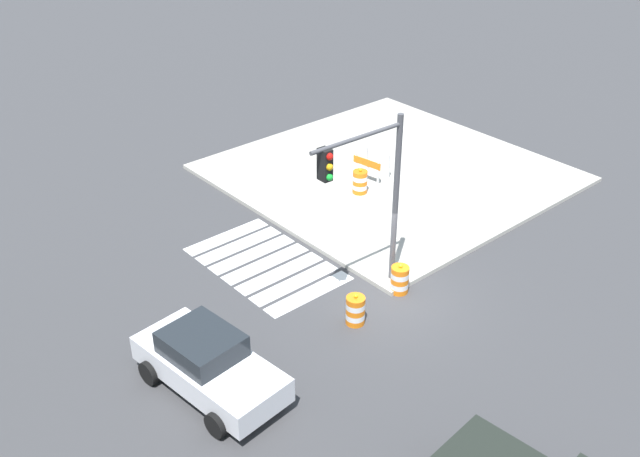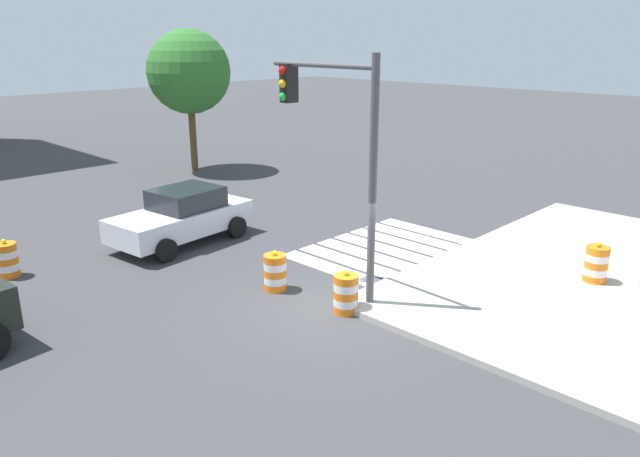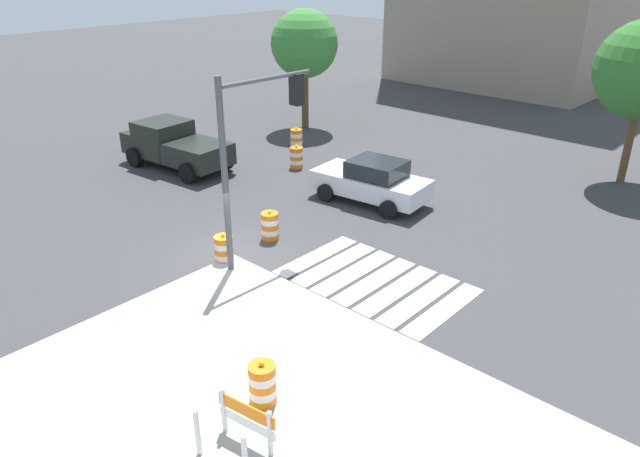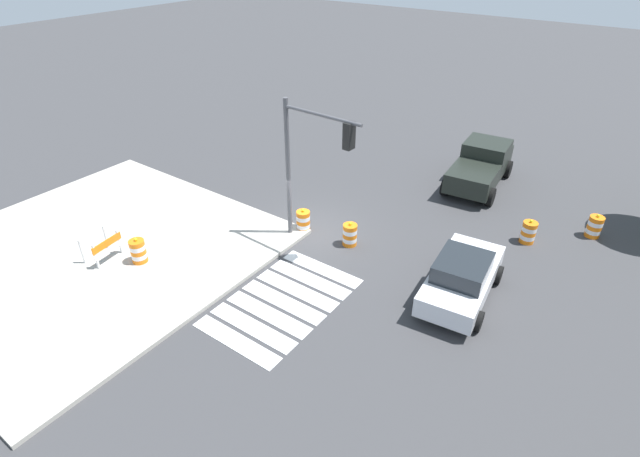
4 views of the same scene
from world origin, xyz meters
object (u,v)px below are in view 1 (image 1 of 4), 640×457
object	(u,v)px
sports_car	(208,363)
traffic_light_pole	(369,181)
traffic_barrel_on_sidewalk	(360,182)
traffic_barrel_median_far	(355,310)
traffic_barrel_crosswalk_end	(400,279)
construction_barricade	(369,166)

from	to	relation	value
sports_car	traffic_light_pole	bearing A→B (deg)	-86.55
traffic_barrel_on_sidewalk	traffic_light_pole	xyz separation A→B (m)	(-4.81, 4.37, 3.31)
traffic_barrel_on_sidewalk	traffic_barrel_median_far	bearing A→B (deg)	135.46
sports_car	traffic_light_pole	world-z (taller)	traffic_light_pole
sports_car	traffic_barrel_crosswalk_end	world-z (taller)	sports_car
traffic_barrel_crosswalk_end	traffic_barrel_median_far	bearing A→B (deg)	96.69
traffic_barrel_crosswalk_end	traffic_barrel_on_sidewalk	size ratio (longest dim) A/B	1.00
traffic_barrel_median_far	traffic_light_pole	distance (m)	3.75
traffic_barrel_median_far	construction_barricade	distance (m)	9.15
traffic_barrel_median_far	traffic_light_pole	bearing A→B (deg)	-54.72
construction_barricade	traffic_barrel_median_far	bearing A→B (deg)	133.31
sports_car	construction_barricade	world-z (taller)	sports_car
traffic_barrel_on_sidewalk	traffic_light_pole	world-z (taller)	traffic_light_pole
traffic_barrel_on_sidewalk	sports_car	bearing A→B (deg)	116.68
traffic_barrel_crosswalk_end	sports_car	bearing A→B (deg)	87.98
traffic_barrel_on_sidewalk	traffic_light_pole	size ratio (longest dim) A/B	0.19
sports_car	traffic_barrel_crosswalk_end	xyz separation A→B (m)	(-0.24, -6.82, -0.36)
construction_barricade	sports_car	bearing A→B (deg)	116.98
traffic_barrel_on_sidewalk	construction_barricade	xyz separation A→B (m)	(0.62, -1.10, 0.12)
traffic_barrel_on_sidewalk	construction_barricade	bearing A→B (deg)	-60.37
sports_car	traffic_barrel_on_sidewalk	bearing A→B (deg)	-63.32
sports_car	traffic_barrel_median_far	xyz separation A→B (m)	(-0.49, -4.71, -0.36)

